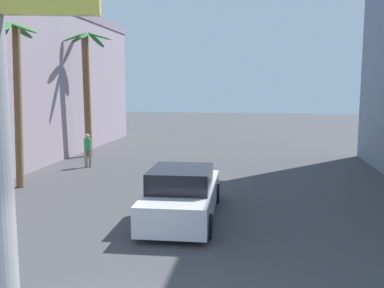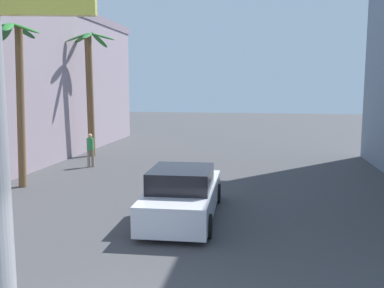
# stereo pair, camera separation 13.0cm
# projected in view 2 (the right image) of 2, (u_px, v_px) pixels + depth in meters

# --- Properties ---
(ground_plane) EXTENTS (94.37, 94.37, 0.00)m
(ground_plane) POSITION_uv_depth(u_px,v_px,m) (211.00, 194.00, 15.61)
(ground_plane) COLOR #424244
(car_lead) EXTENTS (2.12, 5.00, 1.56)m
(car_lead) POSITION_uv_depth(u_px,v_px,m) (183.00, 195.00, 12.72)
(car_lead) COLOR black
(car_lead) RESTS_ON ground
(palm_tree_far_left) EXTENTS (2.76, 2.76, 6.84)m
(palm_tree_far_left) POSITION_uv_depth(u_px,v_px,m) (90.00, 83.00, 23.39)
(palm_tree_far_left) COLOR brown
(palm_tree_far_left) RESTS_ON ground
(palm_tree_mid_left) EXTENTS (2.47, 2.54, 6.33)m
(palm_tree_mid_left) POSITION_uv_depth(u_px,v_px,m) (17.00, 81.00, 16.35)
(palm_tree_mid_left) COLOR brown
(palm_tree_mid_left) RESTS_ON ground
(pedestrian_far_left) EXTENTS (0.47, 0.47, 1.63)m
(pedestrian_far_left) POSITION_uv_depth(u_px,v_px,m) (90.00, 148.00, 20.67)
(pedestrian_far_left) COLOR gray
(pedestrian_far_left) RESTS_ON ground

